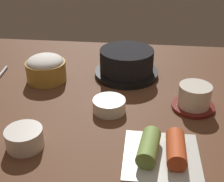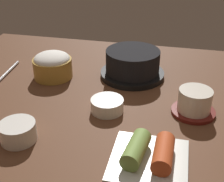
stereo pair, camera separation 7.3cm
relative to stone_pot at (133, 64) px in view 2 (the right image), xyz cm
name	(u,v)px [view 2 (the right image)]	position (x,y,z in cm)	size (l,w,h in cm)	color
dining_table	(106,100)	(-4.41, -12.84, -4.78)	(100.00, 76.00, 2.00)	#56331E
stone_pot	(133,64)	(0.00, 0.00, 0.00)	(17.71, 17.71, 7.63)	black
rice_bowl	(52,65)	(-21.35, -5.28, -0.12)	(10.65, 10.65, 7.20)	#B78C38
tea_cup_with_saucer	(194,102)	(16.63, -15.45, -0.95)	(9.90, 9.90, 5.91)	maroon
banchan_cup_center	(107,105)	(-2.61, -18.91, -2.16)	(7.49, 7.49, 3.00)	white
kimchi_plate	(149,156)	(8.83, -34.09, -2.11)	(13.80, 13.80, 4.52)	silver
side_bowl_near	(18,131)	(-17.24, -33.15, -1.71)	(7.22, 7.22, 3.87)	white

